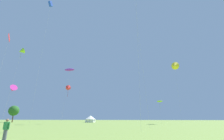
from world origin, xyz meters
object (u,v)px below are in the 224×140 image
(kite_red_delta, at_px, (68,88))
(person_spectator, at_px, (6,130))
(festival_tent_left, at_px, (90,119))
(kite_magenta_delta, at_px, (13,89))
(kite_purple_parafoil, at_px, (70,70))
(tree_distant_left, at_px, (14,111))
(kite_lime_parafoil, at_px, (160,101))
(kite_red_diamond, at_px, (9,39))
(kite_yellow_delta, at_px, (175,66))
(kite_lime_delta, at_px, (21,51))
(kite_blue_box, at_px, (50,4))

(kite_red_delta, relative_size, person_spectator, 7.80)
(festival_tent_left, bearing_deg, kite_magenta_delta, -106.65)
(kite_red_delta, relative_size, festival_tent_left, 2.87)
(kite_red_delta, relative_size, kite_purple_parafoil, 0.70)
(festival_tent_left, bearing_deg, kite_purple_parafoil, -93.86)
(kite_red_delta, xyz_separation_m, tree_distant_left, (-32.99, 14.21, -7.13))
(kite_lime_parafoil, bearing_deg, kite_red_diamond, -136.77)
(kite_red_diamond, bearing_deg, kite_yellow_delta, 38.47)
(kite_lime_delta, bearing_deg, person_spectator, -49.37)
(kite_red_diamond, relative_size, kite_magenta_delta, 1.93)
(kite_blue_box, height_order, kite_purple_parafoil, kite_blue_box)
(kite_red_delta, relative_size, kite_red_diamond, 0.65)
(kite_blue_box, relative_size, festival_tent_left, 7.79)
(kite_yellow_delta, bearing_deg, person_spectator, -114.53)
(kite_purple_parafoil, height_order, kite_red_diamond, kite_red_diamond)
(kite_red_delta, bearing_deg, kite_purple_parafoil, -63.98)
(kite_lime_delta, relative_size, festival_tent_left, 4.80)
(kite_blue_box, xyz_separation_m, person_spectator, (15.71, -27.08, -34.66))
(kite_blue_box, bearing_deg, festival_tent_left, 86.54)
(kite_lime_delta, height_order, tree_distant_left, kite_lime_delta)
(kite_lime_parafoil, relative_size, person_spectator, 4.71)
(kite_yellow_delta, distance_m, kite_purple_parafoil, 39.43)
(kite_lime_parafoil, distance_m, kite_lime_delta, 49.16)
(kite_purple_parafoil, height_order, tree_distant_left, kite_purple_parafoil)
(kite_lime_parafoil, xyz_separation_m, festival_tent_left, (-30.24, 13.37, -6.05))
(kite_purple_parafoil, distance_m, tree_distant_left, 39.60)
(kite_lime_delta, distance_m, kite_magenta_delta, 12.02)
(kite_lime_delta, bearing_deg, festival_tent_left, 72.11)
(kite_purple_parafoil, bearing_deg, kite_lime_parafoil, 15.84)
(kite_magenta_delta, bearing_deg, festival_tent_left, 73.35)
(kite_blue_box, bearing_deg, kite_yellow_delta, 31.68)
(kite_lime_delta, height_order, festival_tent_left, kite_lime_delta)
(tree_distant_left, bearing_deg, kite_lime_delta, -50.49)
(kite_red_delta, xyz_separation_m, kite_purple_parafoil, (0.73, -1.50, 6.44))
(kite_yellow_delta, relative_size, kite_lime_delta, 1.00)
(kite_lime_parafoil, bearing_deg, kite_blue_box, -143.47)
(festival_tent_left, relative_size, tree_distant_left, 0.62)
(person_spectator, xyz_separation_m, tree_distant_left, (-48.68, 57.85, 4.38))
(tree_distant_left, bearing_deg, person_spectator, -49.92)
(kite_magenta_delta, height_order, person_spectator, kite_magenta_delta)
(kite_red_diamond, distance_m, kite_magenta_delta, 15.17)
(kite_lime_parafoil, xyz_separation_m, kite_red_diamond, (-35.67, -33.53, 11.69))
(tree_distant_left, bearing_deg, kite_magenta_delta, -51.28)
(kite_lime_delta, height_order, person_spectator, kite_lime_delta)
(kite_blue_box, height_order, kite_lime_delta, kite_blue_box)
(kite_magenta_delta, distance_m, person_spectator, 37.94)
(kite_yellow_delta, relative_size, kite_purple_parafoil, 1.17)
(kite_blue_box, distance_m, kite_purple_parafoil, 22.51)
(kite_red_diamond, distance_m, person_spectator, 31.81)
(tree_distant_left, bearing_deg, kite_yellow_delta, -5.28)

